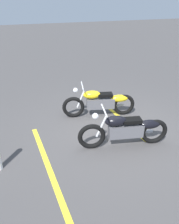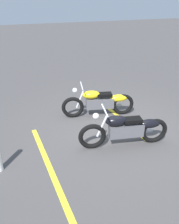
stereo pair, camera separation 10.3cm
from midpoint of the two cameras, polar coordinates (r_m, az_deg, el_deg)
The scene contains 5 objects.
ground_plane at distance 6.18m, azimuth 5.43°, elevation -4.17°, with size 60.00×60.00×0.00m, color #474444.
motorcycle_bright_foreground at distance 6.60m, azimuth 2.36°, elevation 2.66°, with size 2.18×0.80×1.04m.
motorcycle_dark_foreground at distance 5.30m, azimuth 9.15°, elevation -4.41°, with size 2.19×0.77×1.04m.
parking_stripe_near at distance 6.90m, azimuth 6.46°, elevation -0.57°, with size 3.20×0.12×0.01m, color yellow.
parking_stripe_mid at distance 4.97m, azimuth -11.25°, elevation -13.69°, with size 3.20×0.12×0.01m, color yellow.
Camera 2 is at (2.65, 4.55, 3.24)m, focal length 34.75 mm.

